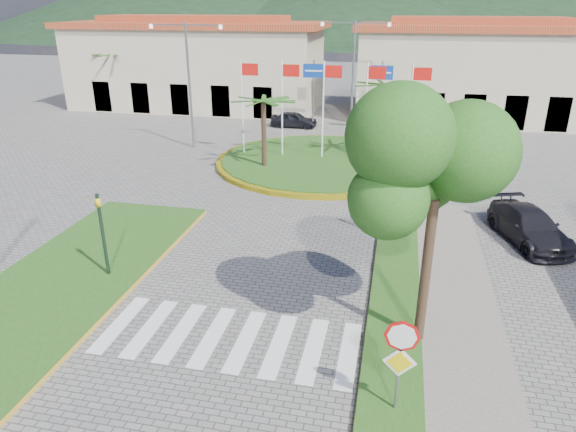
% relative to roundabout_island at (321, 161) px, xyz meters
% --- Properties ---
extents(sidewalk_right, '(4.00, 28.00, 0.15)m').
position_rel_roundabout_island_xyz_m(sidewalk_right, '(6.00, -20.00, -0.09)').
color(sidewalk_right, gray).
rests_on(sidewalk_right, ground).
extents(verge_right, '(1.60, 28.00, 0.18)m').
position_rel_roundabout_island_xyz_m(verge_right, '(4.80, -20.00, -0.08)').
color(verge_right, '#224C15').
rests_on(verge_right, ground).
extents(median_left, '(5.00, 14.00, 0.18)m').
position_rel_roundabout_island_xyz_m(median_left, '(-6.50, -16.00, -0.08)').
color(median_left, '#224C15').
rests_on(median_left, ground).
extents(crosswalk, '(8.00, 3.00, 0.01)m').
position_rel_roundabout_island_xyz_m(crosswalk, '(-0.00, -18.00, -0.16)').
color(crosswalk, silver).
rests_on(crosswalk, ground).
extents(roundabout_island, '(12.70, 12.70, 6.00)m').
position_rel_roundabout_island_xyz_m(roundabout_island, '(0.00, 0.00, 0.00)').
color(roundabout_island, yellow).
rests_on(roundabout_island, ground).
extents(stop_sign, '(0.80, 0.11, 2.65)m').
position_rel_roundabout_island_xyz_m(stop_sign, '(4.90, -20.04, 1.62)').
color(stop_sign, slate).
rests_on(stop_sign, ground).
extents(deciduous_tree, '(3.60, 3.60, 6.80)m').
position_rel_roundabout_island_xyz_m(deciduous_tree, '(5.50, -17.00, 5.01)').
color(deciduous_tree, black).
rests_on(deciduous_tree, ground).
extents(traffic_light_left, '(0.15, 0.18, 3.20)m').
position_rel_roundabout_island_xyz_m(traffic_light_left, '(-5.20, -15.50, 1.77)').
color(traffic_light_left, black).
rests_on(traffic_light_left, ground).
extents(traffic_light_right, '(0.15, 0.18, 3.20)m').
position_rel_roundabout_island_xyz_m(traffic_light_right, '(4.50, -10.00, 1.77)').
color(traffic_light_right, black).
rests_on(traffic_light_right, ground).
extents(traffic_light_far, '(0.18, 0.15, 3.20)m').
position_rel_roundabout_island_xyz_m(traffic_light_far, '(8.00, 4.00, 1.77)').
color(traffic_light_far, black).
rests_on(traffic_light_far, ground).
extents(direction_sign_west, '(1.60, 0.14, 5.20)m').
position_rel_roundabout_island_xyz_m(direction_sign_west, '(-2.00, 8.97, 3.36)').
color(direction_sign_west, slate).
rests_on(direction_sign_west, ground).
extents(direction_sign_east, '(1.60, 0.14, 5.20)m').
position_rel_roundabout_island_xyz_m(direction_sign_east, '(3.00, 8.97, 3.36)').
color(direction_sign_east, slate).
rests_on(direction_sign_east, ground).
extents(street_lamp_centre, '(4.80, 0.16, 8.00)m').
position_rel_roundabout_island_xyz_m(street_lamp_centre, '(1.00, 8.00, 4.33)').
color(street_lamp_centre, slate).
rests_on(street_lamp_centre, ground).
extents(street_lamp_west, '(4.80, 0.16, 8.00)m').
position_rel_roundabout_island_xyz_m(street_lamp_west, '(-9.00, 2.00, 4.33)').
color(street_lamp_west, slate).
rests_on(street_lamp_west, ground).
extents(building_left, '(23.32, 9.54, 8.05)m').
position_rel_roundabout_island_xyz_m(building_left, '(-14.00, 16.00, 3.73)').
color(building_left, '#BCAF8E').
rests_on(building_left, ground).
extents(building_right, '(19.08, 9.54, 8.05)m').
position_rel_roundabout_island_xyz_m(building_right, '(10.00, 16.00, 3.73)').
color(building_right, '#BCAF8E').
rests_on(building_right, ground).
extents(hill_near_back, '(110.00, 110.00, 16.00)m').
position_rel_roundabout_island_xyz_m(hill_near_back, '(-10.00, 108.00, 7.83)').
color(hill_near_back, black).
rests_on(hill_near_back, ground).
extents(white_van, '(5.29, 3.52, 1.35)m').
position_rel_roundabout_island_xyz_m(white_van, '(-9.14, 13.22, 0.50)').
color(white_van, '#BCBCBE').
rests_on(white_van, ground).
extents(car_dark_a, '(3.64, 1.51, 1.23)m').
position_rel_roundabout_island_xyz_m(car_dark_a, '(-3.58, 9.38, 0.45)').
color(car_dark_a, black).
rests_on(car_dark_a, ground).
extents(car_dark_b, '(4.30, 2.52, 1.34)m').
position_rel_roundabout_island_xyz_m(car_dark_b, '(5.24, 13.16, 0.50)').
color(car_dark_b, black).
rests_on(car_dark_b, ground).
extents(car_side_right, '(3.19, 4.97, 1.34)m').
position_rel_roundabout_island_xyz_m(car_side_right, '(10.00, -9.07, 0.50)').
color(car_side_right, black).
rests_on(car_side_right, ground).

